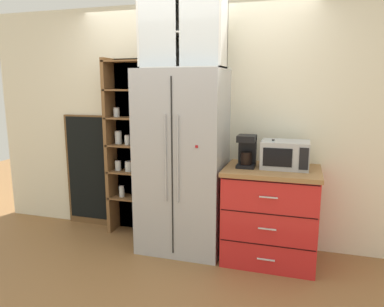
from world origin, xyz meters
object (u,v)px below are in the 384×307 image
object	(u,v)px
refrigerator	(183,162)
microwave	(285,155)
mug_cream	(273,162)
coffee_maker	(247,151)
bottle_clear	(273,156)
chalkboard_menu	(89,170)
mug_navy	(272,164)

from	to	relation	value
refrigerator	microwave	bearing A→B (deg)	2.45
refrigerator	mug_cream	xyz separation A→B (m)	(0.90, 0.04, 0.04)
coffee_maker	mug_cream	bearing A→B (deg)	9.21
mug_cream	bottle_clear	distance (m)	0.11
chalkboard_menu	refrigerator	bearing A→B (deg)	-12.60
refrigerator	bottle_clear	size ratio (longest dim) A/B	6.54
microwave	mug_navy	bearing A→B (deg)	-142.46
coffee_maker	refrigerator	bearing A→B (deg)	-179.90
bottle_clear	chalkboard_menu	xyz separation A→B (m)	(-2.20, 0.33, -0.37)
microwave	coffee_maker	bearing A→B (deg)	-173.28
chalkboard_menu	coffee_maker	bearing A→B (deg)	-8.43
refrigerator	mug_cream	bearing A→B (deg)	2.64
refrigerator	bottle_clear	xyz separation A→B (m)	(0.90, -0.04, 0.12)
refrigerator	chalkboard_menu	xyz separation A→B (m)	(-1.30, 0.29, -0.25)
mug_cream	bottle_clear	xyz separation A→B (m)	(-0.00, -0.09, 0.08)
mug_navy	mug_cream	distance (m)	0.08
mug_navy	chalkboard_menu	xyz separation A→B (m)	(-2.20, 0.33, -0.29)
microwave	coffee_maker	world-z (taller)	coffee_maker
microwave	mug_cream	size ratio (longest dim) A/B	3.65
bottle_clear	microwave	bearing A→B (deg)	38.59
microwave	mug_cream	xyz separation A→B (m)	(-0.11, -0.00, -0.08)
bottle_clear	mug_navy	bearing A→B (deg)	69.87
mug_navy	microwave	bearing A→B (deg)	37.54
bottle_clear	chalkboard_menu	distance (m)	2.25
mug_cream	chalkboard_menu	size ratio (longest dim) A/B	0.09
microwave	mug_navy	size ratio (longest dim) A/B	3.65
refrigerator	coffee_maker	distance (m)	0.67
coffee_maker	bottle_clear	distance (m)	0.25
coffee_maker	microwave	bearing A→B (deg)	6.72
mug_cream	mug_navy	bearing A→B (deg)	-89.93
refrigerator	mug_navy	bearing A→B (deg)	-2.48
microwave	mug_cream	distance (m)	0.13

